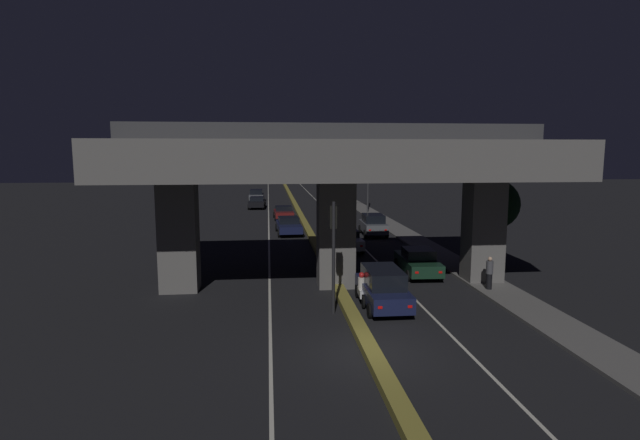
{
  "coord_description": "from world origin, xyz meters",
  "views": [
    {
      "loc": [
        -3.37,
        -15.97,
        6.82
      ],
      "look_at": [
        0.93,
        25.29,
        1.12
      ],
      "focal_mm": 28.0,
      "sensor_mm": 36.0,
      "label": 1
    }
  ],
  "objects_px": {
    "car_white_third": "(346,239)",
    "motorcycle_white_filtering_near": "(361,291)",
    "car_dark_red_second_oncoming": "(284,212)",
    "traffic_light_left_of_median": "(333,237)",
    "car_dark_blue_lead_oncoming": "(289,225)",
    "street_lamp": "(366,167)",
    "car_dark_green_second": "(418,261)",
    "pedestrian_on_sidewalk": "(489,273)",
    "motorcycle_black_filtering_mid": "(339,260)",
    "car_grey_fourth_oncoming": "(256,195)",
    "car_black_third_oncoming": "(257,202)",
    "car_grey_fourth": "(373,225)",
    "car_dark_blue_lead": "(383,287)"
  },
  "relations": [
    {
      "from": "car_white_third",
      "to": "motorcycle_white_filtering_near",
      "type": "height_order",
      "value": "motorcycle_white_filtering_near"
    },
    {
      "from": "car_dark_red_second_oncoming",
      "to": "motorcycle_white_filtering_near",
      "type": "distance_m",
      "value": 29.16
    },
    {
      "from": "traffic_light_left_of_median",
      "to": "car_dark_blue_lead_oncoming",
      "type": "distance_m",
      "value": 20.93
    },
    {
      "from": "street_lamp",
      "to": "car_dark_green_second",
      "type": "height_order",
      "value": "street_lamp"
    },
    {
      "from": "car_dark_green_second",
      "to": "pedestrian_on_sidewalk",
      "type": "relative_size",
      "value": 2.82
    },
    {
      "from": "street_lamp",
      "to": "motorcycle_black_filtering_mid",
      "type": "relative_size",
      "value": 4.86
    },
    {
      "from": "car_grey_fourth_oncoming",
      "to": "pedestrian_on_sidewalk",
      "type": "relative_size",
      "value": 2.49
    },
    {
      "from": "car_dark_green_second",
      "to": "street_lamp",
      "type": "bearing_deg",
      "value": -2.45
    },
    {
      "from": "traffic_light_left_of_median",
      "to": "car_black_third_oncoming",
      "type": "bearing_deg",
      "value": 95.8
    },
    {
      "from": "motorcycle_black_filtering_mid",
      "to": "car_grey_fourth",
      "type": "bearing_deg",
      "value": -22.7
    },
    {
      "from": "car_dark_green_second",
      "to": "car_dark_red_second_oncoming",
      "type": "relative_size",
      "value": 1.14
    },
    {
      "from": "car_white_third",
      "to": "car_grey_fourth",
      "type": "xyz_separation_m",
      "value": [
        3.14,
        5.72,
        0.16
      ]
    },
    {
      "from": "car_dark_blue_lead",
      "to": "motorcycle_white_filtering_near",
      "type": "height_order",
      "value": "car_dark_blue_lead"
    },
    {
      "from": "car_dark_blue_lead",
      "to": "car_grey_fourth",
      "type": "height_order",
      "value": "car_grey_fourth"
    },
    {
      "from": "car_black_third_oncoming",
      "to": "pedestrian_on_sidewalk",
      "type": "xyz_separation_m",
      "value": [
        12.09,
        -37.64,
        0.2
      ]
    },
    {
      "from": "car_grey_fourth",
      "to": "pedestrian_on_sidewalk",
      "type": "xyz_separation_m",
      "value": [
        2.19,
        -16.87,
        0.03
      ]
    },
    {
      "from": "pedestrian_on_sidewalk",
      "to": "car_grey_fourth",
      "type": "bearing_deg",
      "value": 97.4
    },
    {
      "from": "motorcycle_white_filtering_near",
      "to": "car_grey_fourth",
      "type": "bearing_deg",
      "value": -10.04
    },
    {
      "from": "car_dark_blue_lead",
      "to": "car_dark_blue_lead_oncoming",
      "type": "distance_m",
      "value": 20.43
    },
    {
      "from": "traffic_light_left_of_median",
      "to": "pedestrian_on_sidewalk",
      "type": "relative_size",
      "value": 2.96
    },
    {
      "from": "traffic_light_left_of_median",
      "to": "pedestrian_on_sidewalk",
      "type": "bearing_deg",
      "value": 16.58
    },
    {
      "from": "car_white_third",
      "to": "pedestrian_on_sidewalk",
      "type": "distance_m",
      "value": 12.36
    },
    {
      "from": "car_dark_blue_lead",
      "to": "car_grey_fourth_oncoming",
      "type": "relative_size",
      "value": 1.12
    },
    {
      "from": "car_white_third",
      "to": "car_grey_fourth_oncoming",
      "type": "height_order",
      "value": "car_grey_fourth_oncoming"
    },
    {
      "from": "car_dark_blue_lead_oncoming",
      "to": "car_black_third_oncoming",
      "type": "height_order",
      "value": "car_dark_blue_lead_oncoming"
    },
    {
      "from": "car_dark_green_second",
      "to": "pedestrian_on_sidewalk",
      "type": "distance_m",
      "value": 4.47
    },
    {
      "from": "car_white_third",
      "to": "car_black_third_oncoming",
      "type": "xyz_separation_m",
      "value": [
        -6.75,
        26.5,
        -0.01
      ]
    },
    {
      "from": "street_lamp",
      "to": "car_dark_blue_lead",
      "type": "bearing_deg",
      "value": -99.76
    },
    {
      "from": "car_dark_blue_lead",
      "to": "car_grey_fourth",
      "type": "distance_m",
      "value": 19.0
    },
    {
      "from": "car_white_third",
      "to": "car_black_third_oncoming",
      "type": "relative_size",
      "value": 1.16
    },
    {
      "from": "car_white_third",
      "to": "pedestrian_on_sidewalk",
      "type": "relative_size",
      "value": 2.99
    },
    {
      "from": "street_lamp",
      "to": "car_dark_green_second",
      "type": "relative_size",
      "value": 1.93
    },
    {
      "from": "traffic_light_left_of_median",
      "to": "car_dark_blue_lead_oncoming",
      "type": "xyz_separation_m",
      "value": [
        -1.02,
        20.75,
        -2.53
      ]
    },
    {
      "from": "motorcycle_black_filtering_mid",
      "to": "car_black_third_oncoming",
      "type": "bearing_deg",
      "value": 7.68
    },
    {
      "from": "traffic_light_left_of_median",
      "to": "car_dark_blue_lead",
      "type": "bearing_deg",
      "value": 14.45
    },
    {
      "from": "car_dark_red_second_oncoming",
      "to": "motorcycle_black_filtering_mid",
      "type": "xyz_separation_m",
      "value": [
        2.49,
        -22.61,
        -0.04
      ]
    },
    {
      "from": "car_dark_blue_lead",
      "to": "motorcycle_black_filtering_mid",
      "type": "bearing_deg",
      "value": 8.29
    },
    {
      "from": "car_black_third_oncoming",
      "to": "motorcycle_black_filtering_mid",
      "type": "bearing_deg",
      "value": 11.56
    },
    {
      "from": "car_grey_fourth",
      "to": "car_white_third",
      "type": "bearing_deg",
      "value": 152.9
    },
    {
      "from": "car_white_third",
      "to": "car_dark_red_second_oncoming",
      "type": "bearing_deg",
      "value": 11.78
    },
    {
      "from": "car_dark_blue_lead",
      "to": "car_grey_fourth_oncoming",
      "type": "xyz_separation_m",
      "value": [
        -6.59,
        47.71,
        -0.02
      ]
    },
    {
      "from": "car_dark_green_second",
      "to": "car_grey_fourth_oncoming",
      "type": "height_order",
      "value": "car_grey_fourth_oncoming"
    },
    {
      "from": "traffic_light_left_of_median",
      "to": "motorcycle_black_filtering_mid",
      "type": "bearing_deg",
      "value": 79.99
    },
    {
      "from": "car_grey_fourth",
      "to": "car_grey_fourth_oncoming",
      "type": "relative_size",
      "value": 1.0
    },
    {
      "from": "car_grey_fourth_oncoming",
      "to": "motorcycle_black_filtering_mid",
      "type": "relative_size",
      "value": 2.23
    },
    {
      "from": "traffic_light_left_of_median",
      "to": "street_lamp",
      "type": "relative_size",
      "value": 0.54
    },
    {
      "from": "car_grey_fourth_oncoming",
      "to": "car_dark_blue_lead_oncoming",
      "type": "bearing_deg",
      "value": 7.51
    },
    {
      "from": "pedestrian_on_sidewalk",
      "to": "car_white_third",
      "type": "bearing_deg",
      "value": 115.58
    },
    {
      "from": "pedestrian_on_sidewalk",
      "to": "car_black_third_oncoming",
      "type": "bearing_deg",
      "value": 107.8
    },
    {
      "from": "car_white_third",
      "to": "car_grey_fourth_oncoming",
      "type": "distance_m",
      "value": 35.46
    }
  ]
}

